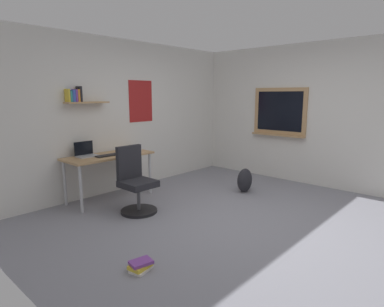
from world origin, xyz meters
The scene contains 11 objects.
ground_plane centered at (0.00, 0.00, 0.00)m, with size 5.20×5.20×0.00m, color gray.
wall_back centered at (-0.01, 2.45, 1.30)m, with size 5.00×0.30×2.60m.
wall_right centered at (2.45, 0.03, 1.30)m, with size 0.22×5.00×2.60m.
desk centered at (-0.64, 2.07, 0.65)m, with size 1.39×0.60×0.73m.
office_chair centered at (-0.72, 1.31, 0.41)m, with size 0.52×0.52×0.95m.
laptop centered at (-0.96, 2.22, 0.78)m, with size 0.31×0.21×0.23m.
keyboard centered at (-0.71, 2.00, 0.74)m, with size 0.37×0.13×0.02m, color black.
computer_mouse centered at (-0.43, 2.00, 0.75)m, with size 0.10×0.06×0.03m, color #262628.
coffee_mug centered at (-0.05, 2.05, 0.77)m, with size 0.08×0.08×0.09m, color silver.
backpack centered at (1.15, 0.68, 0.21)m, with size 0.32×0.22×0.41m, color #232328.
book_stack_on_floor centered at (-1.69, 0.00, 0.05)m, with size 0.25×0.20×0.09m.
Camera 1 is at (-3.48, -2.30, 1.67)m, focal length 30.27 mm.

